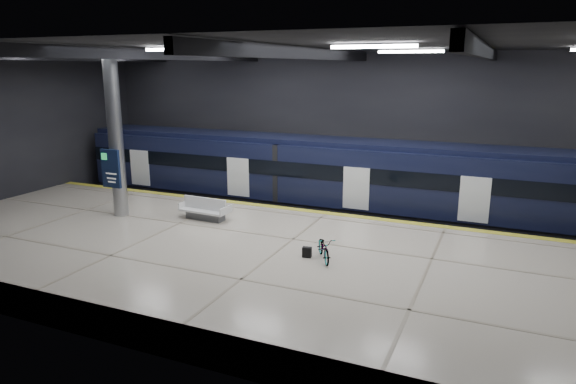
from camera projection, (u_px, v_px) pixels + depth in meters
The scene contains 10 objects.
ground at pixel (303, 258), 20.09m from camera, with size 30.00×30.00×0.00m, color black.
room_shell at pixel (304, 111), 18.73m from camera, with size 30.10×16.10×8.05m.
platform at pixel (276, 267), 17.73m from camera, with size 30.00×11.00×1.10m, color beige.
safety_strip at pixel (327, 213), 22.28m from camera, with size 30.00×0.40×0.01m, color gold.
rails at pixel (345, 219), 24.97m from camera, with size 30.00×1.52×0.16m.
train at pixel (340, 179), 24.61m from camera, with size 29.40×2.84×3.79m.
bench at pixel (205, 212), 21.29m from camera, with size 2.16×0.98×0.93m.
bicycle at pixel (324, 248), 16.82m from camera, with size 0.55×1.58×0.83m, color #99999E.
pannier_bag at pixel (307, 252), 17.11m from camera, with size 0.30×0.18×0.35m, color black.
info_column at pixel (115, 137), 21.20m from camera, with size 0.90×0.78×6.90m.
Camera 1 is at (6.98, -17.56, 7.32)m, focal length 32.00 mm.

